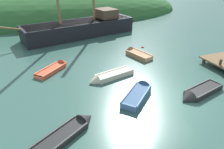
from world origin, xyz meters
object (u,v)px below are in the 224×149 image
object	(u,v)px
sailing_ship	(81,30)
rowboat_center	(69,132)
rowboat_outer_right	(109,77)
buoy_red	(143,48)
rowboat_far	(198,94)
rowboat_outer_left	(55,68)
rowboat_near_dock	(135,54)
rowboat_portside	(139,93)

from	to	relation	value
sailing_ship	rowboat_center	xyz separation A→B (m)	(-4.72, -16.30, -0.59)
rowboat_outer_right	buoy_red	size ratio (longest dim) A/B	13.43
rowboat_outer_right	rowboat_far	size ratio (longest dim) A/B	1.03
rowboat_outer_left	rowboat_near_dock	world-z (taller)	rowboat_near_dock
rowboat_center	rowboat_outer_left	size ratio (longest dim) A/B	1.21
sailing_ship	rowboat_near_dock	xyz separation A→B (m)	(3.13, -8.31, -0.54)
sailing_ship	rowboat_far	bearing A→B (deg)	91.27
buoy_red	sailing_ship	bearing A→B (deg)	125.99
rowboat_center	rowboat_outer_left	xyz separation A→B (m)	(0.39, 7.70, 0.00)
rowboat_outer_left	rowboat_near_dock	size ratio (longest dim) A/B	0.94
rowboat_outer_right	rowboat_outer_left	size ratio (longest dim) A/B	1.22
rowboat_far	rowboat_portside	world-z (taller)	rowboat_portside
rowboat_far	rowboat_portside	size ratio (longest dim) A/B	1.15
sailing_ship	rowboat_center	world-z (taller)	sailing_ship
sailing_ship	rowboat_outer_right	distance (m)	11.72
rowboat_outer_right	buoy_red	xyz separation A→B (m)	(5.68, 5.01, -0.11)
rowboat_outer_left	rowboat_near_dock	distance (m)	7.48
sailing_ship	rowboat_outer_left	world-z (taller)	sailing_ship
sailing_ship	rowboat_outer_right	world-z (taller)	sailing_ship
buoy_red	rowboat_outer_right	bearing A→B (deg)	-138.59
rowboat_far	rowboat_near_dock	bearing A→B (deg)	-98.35
sailing_ship	buoy_red	distance (m)	8.26
sailing_ship	rowboat_outer_right	bearing A→B (deg)	73.83
rowboat_far	rowboat_outer_left	size ratio (longest dim) A/B	1.18
sailing_ship	buoy_red	world-z (taller)	sailing_ship
rowboat_outer_left	rowboat_portside	xyz separation A→B (m)	(4.51, -5.93, 0.07)
rowboat_outer_left	rowboat_outer_right	bearing A→B (deg)	-83.82
sailing_ship	rowboat_near_dock	distance (m)	8.90
sailing_ship	buoy_red	bearing A→B (deg)	113.98
rowboat_far	rowboat_near_dock	xyz separation A→B (m)	(-0.62, 7.58, 0.03)
rowboat_center	rowboat_portside	bearing A→B (deg)	-11.63
rowboat_far	rowboat_outer_left	bearing A→B (deg)	-55.06
rowboat_outer_left	buoy_red	xyz separation A→B (m)	(9.18, 1.94, -0.08)
sailing_ship	rowboat_center	bearing A→B (deg)	61.82
rowboat_near_dock	sailing_ship	bearing A→B (deg)	5.30
rowboat_far	rowboat_center	size ratio (longest dim) A/B	0.98
rowboat_center	rowboat_outer_left	world-z (taller)	rowboat_center
rowboat_outer_right	rowboat_far	xyz separation A→B (m)	(4.60, -4.22, -0.01)
sailing_ship	rowboat_portside	xyz separation A→B (m)	(0.17, -14.53, -0.52)
rowboat_far	rowboat_near_dock	size ratio (longest dim) A/B	1.11
rowboat_far	rowboat_portside	bearing A→B (deg)	-33.91
rowboat_center	rowboat_far	bearing A→B (deg)	-28.78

